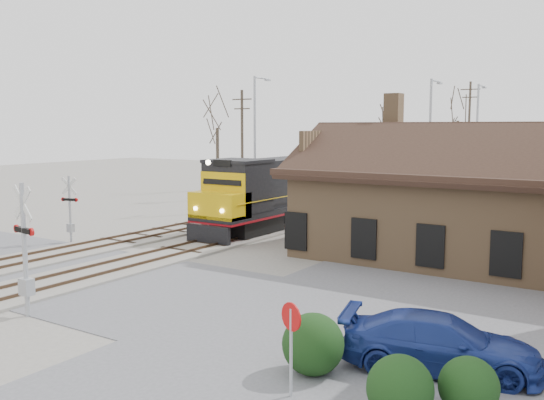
{
  "coord_description": "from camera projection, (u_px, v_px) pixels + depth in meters",
  "views": [
    {
      "loc": [
        20.07,
        -16.21,
        6.22
      ],
      "look_at": [
        3.47,
        9.0,
        2.54
      ],
      "focal_mm": 40.0,
      "sensor_mm": 36.0,
      "label": 1
    }
  ],
  "objects": [
    {
      "name": "ground",
      "position": [
        83.0,
        277.0,
        25.15
      ],
      "size": [
        140.0,
        140.0,
        0.0
      ],
      "primitive_type": "plane",
      "color": "gray",
      "rests_on": "ground"
    },
    {
      "name": "road",
      "position": [
        83.0,
        277.0,
        25.14
      ],
      "size": [
        60.0,
        9.0,
        0.03
      ],
      "primitive_type": "cube",
      "color": "#59595E",
      "rests_on": "ground"
    },
    {
      "name": "track_main",
      "position": [
        279.0,
        226.0,
        37.57
      ],
      "size": [
        3.4,
        90.0,
        0.24
      ],
      "color": "gray",
      "rests_on": "ground"
    },
    {
      "name": "track_siding",
      "position": [
        221.0,
        220.0,
        40.03
      ],
      "size": [
        3.4,
        90.0,
        0.24
      ],
      "color": "gray",
      "rests_on": "ground"
    },
    {
      "name": "depot",
      "position": [
        460.0,
        208.0,
        28.26
      ],
      "size": [
        15.2,
        9.31,
        7.9
      ],
      "color": "#8D6C49",
      "rests_on": "ground"
    },
    {
      "name": "locomotive_lead",
      "position": [
        299.0,
        186.0,
        39.39
      ],
      "size": [
        2.99,
        20.04,
        4.45
      ],
      "color": "black",
      "rests_on": "ground"
    },
    {
      "name": "locomotive_trailing",
      "position": [
        411.0,
        168.0,
        56.23
      ],
      "size": [
        2.99,
        20.04,
        4.21
      ],
      "color": "black",
      "rests_on": "ground"
    },
    {
      "name": "crossbuck_near",
      "position": [
        25.0,
        255.0,
        19.69
      ],
      "size": [
        1.26,
        0.33,
        4.42
      ],
      "rotation": [
        0.0,
        0.0,
        -0.14
      ],
      "color": "#A5A8AD",
      "rests_on": "ground"
    },
    {
      "name": "crossbuck_far",
      "position": [
        70.0,
        211.0,
        32.29
      ],
      "size": [
        1.01,
        0.36,
        3.61
      ],
      "rotation": [
        0.0,
        0.0,
        3.41
      ],
      "color": "#A5A8AD",
      "rests_on": "ground"
    },
    {
      "name": "do_not_enter_sign",
      "position": [
        291.0,
        332.0,
        13.77
      ],
      "size": [
        0.65,
        0.27,
        2.26
      ],
      "rotation": [
        0.0,
        0.0,
        -0.35
      ],
      "color": "#A5A8AD",
      "rests_on": "ground"
    },
    {
      "name": "parked_car",
      "position": [
        441.0,
        343.0,
        15.39
      ],
      "size": [
        5.38,
        3.24,
        1.46
      ],
      "primitive_type": "imported",
      "rotation": [
        0.0,
        0.0,
        1.82
      ],
      "color": "navy",
      "rests_on": "ground"
    },
    {
      "name": "hedge_a",
      "position": [
        313.0,
        344.0,
        15.18
      ],
      "size": [
        1.57,
        1.57,
        1.57
      ],
      "primitive_type": "sphere",
      "color": "black",
      "rests_on": "ground"
    },
    {
      "name": "hedge_b",
      "position": [
        400.0,
        388.0,
        12.79
      ],
      "size": [
        1.43,
        1.43,
        1.43
      ],
      "primitive_type": "sphere",
      "color": "black",
      "rests_on": "ground"
    },
    {
      "name": "hedge_c",
      "position": [
        469.0,
        387.0,
        13.03
      ],
      "size": [
        1.3,
        1.3,
        1.3
      ],
      "primitive_type": "sphere",
      "color": "black",
      "rests_on": "ground"
    },
    {
      "name": "streetlight_a",
      "position": [
        256.0,
        136.0,
        44.73
      ],
      "size": [
        0.25,
        2.04,
        9.87
      ],
      "color": "#A5A8AD",
      "rests_on": "ground"
    },
    {
      "name": "streetlight_b",
      "position": [
        430.0,
        141.0,
        40.66
      ],
      "size": [
        0.25,
        2.04,
        9.36
      ],
      "color": "#A5A8AD",
      "rests_on": "ground"
    },
    {
      "name": "streetlight_c",
      "position": [
        477.0,
        138.0,
        47.95
      ],
      "size": [
        0.25,
        2.04,
        9.52
      ],
      "color": "#A5A8AD",
      "rests_on": "ground"
    },
    {
      "name": "utility_pole_a",
      "position": [
        242.0,
        142.0,
        52.34
      ],
      "size": [
        2.0,
        0.24,
        9.33
      ],
      "color": "#382D23",
      "rests_on": "ground"
    },
    {
      "name": "utility_pole_b",
      "position": [
        469.0,
        132.0,
        62.68
      ],
      "size": [
        2.0,
        0.24,
        10.8
      ],
      "color": "#382D23",
      "rests_on": "ground"
    },
    {
      "name": "tree_a",
      "position": [
        217.0,
        118.0,
        58.66
      ],
      "size": [
        4.05,
        4.05,
        9.93
      ],
      "color": "#382D23",
      "rests_on": "ground"
    },
    {
      "name": "tree_b",
      "position": [
        388.0,
        126.0,
        59.68
      ],
      "size": [
        3.58,
        3.58,
        8.77
      ],
      "color": "#382D23",
      "rests_on": "ground"
    },
    {
      "name": "tree_c",
      "position": [
        458.0,
        109.0,
        60.66
      ],
      "size": [
        4.53,
        4.53,
        11.1
      ],
      "color": "#382D23",
      "rests_on": "ground"
    }
  ]
}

